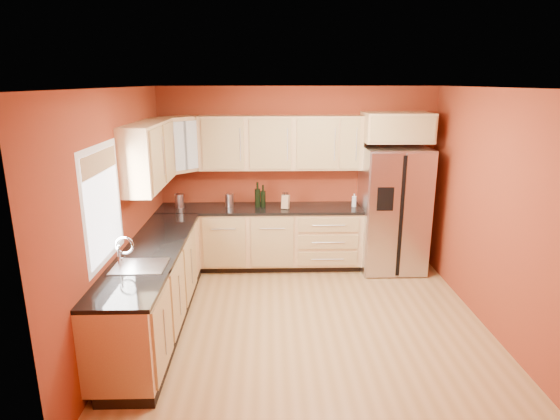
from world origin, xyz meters
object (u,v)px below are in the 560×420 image
at_px(canister_left, 229,200).
at_px(soap_dispenser, 354,200).
at_px(wine_bottle_a, 263,196).
at_px(knife_block, 286,202).
at_px(refrigerator, 393,210).

relative_size(canister_left, soap_dispenser, 1.00).
distance_m(wine_bottle_a, soap_dispenser, 1.31).
bearing_deg(soap_dispenser, canister_left, 178.63).
relative_size(wine_bottle_a, knife_block, 1.64).
bearing_deg(canister_left, soap_dispenser, -1.37).
bearing_deg(refrigerator, wine_bottle_a, 177.44).
xyz_separation_m(knife_block, soap_dispenser, (0.99, 0.08, -0.00)).
bearing_deg(refrigerator, soap_dispenser, 172.93).
height_order(refrigerator, knife_block, refrigerator).
relative_size(canister_left, wine_bottle_a, 0.59).
xyz_separation_m(canister_left, knife_block, (0.80, -0.12, 0.00)).
relative_size(knife_block, soap_dispenser, 1.03).
xyz_separation_m(canister_left, wine_bottle_a, (0.48, -0.03, 0.07)).
height_order(canister_left, soap_dispenser, same).
height_order(canister_left, knife_block, knife_block).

